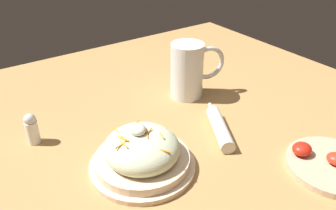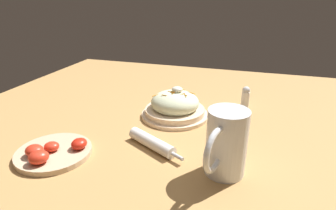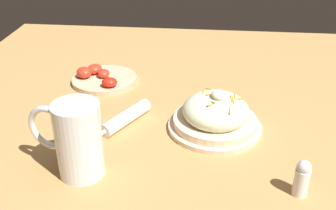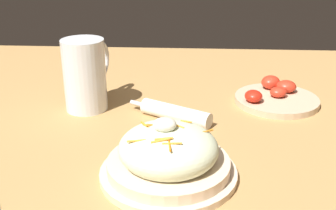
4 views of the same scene
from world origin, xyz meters
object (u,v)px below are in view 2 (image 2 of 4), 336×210
salad_plate (175,106)px  napkin_roll (152,143)px  beer_mug (226,146)px  tomato_plate (53,152)px  salt_shaker (245,97)px

salad_plate → napkin_roll: bearing=-90.3°
beer_mug → napkin_roll: size_ratio=0.88×
salad_plate → napkin_roll: 0.21m
tomato_plate → beer_mug: bearing=8.1°
napkin_roll → tomato_plate: 0.25m
salad_plate → salt_shaker: size_ratio=2.92×
tomato_plate → salt_shaker: 0.66m
salt_shaker → napkin_roll: bearing=-120.3°
salad_plate → tomato_plate: 0.40m
salad_plate → tomato_plate: salad_plate is taller
tomato_plate → salt_shaker: salt_shaker is taller
salad_plate → beer_mug: beer_mug is taller
salad_plate → tomato_plate: bearing=-124.7°
beer_mug → salt_shaker: size_ratio=2.07×
napkin_roll → salt_shaker: 0.43m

